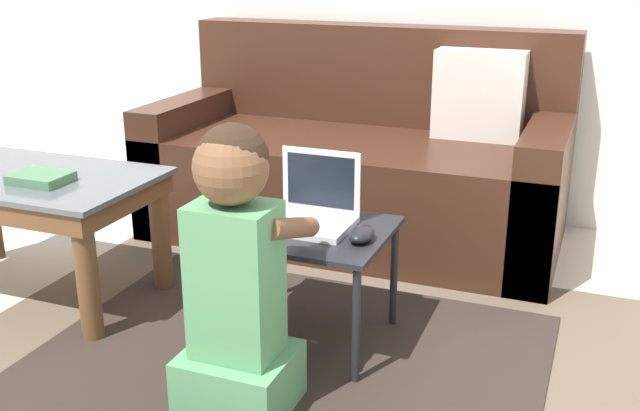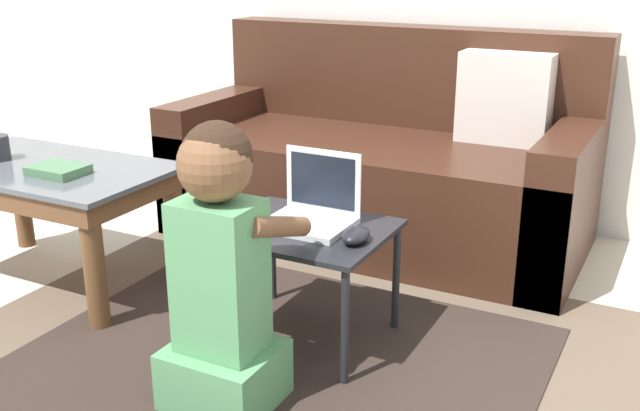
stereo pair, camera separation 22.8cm
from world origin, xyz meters
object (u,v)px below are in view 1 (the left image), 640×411
laptop_desk (305,242)px  computer_mouse (361,234)px  laptop (312,214)px  couch (360,166)px  coffee_table (27,195)px  person_seated (237,276)px  book_on_table (41,178)px

laptop_desk → computer_mouse: size_ratio=4.41×
laptop → computer_mouse: 0.20m
couch → coffee_table: 1.35m
person_seated → laptop: bearing=86.3°
coffee_table → book_on_table: bearing=-26.0°
laptop → person_seated: person_seated is taller
couch → book_on_table: bearing=-124.5°
person_seated → book_on_table: 0.93m
coffee_table → laptop_desk: bearing=2.4°
laptop → coffee_table: bearing=-175.9°
laptop → book_on_table: (-0.90, -0.14, 0.05)m
coffee_table → laptop: bearing=4.1°
computer_mouse → person_seated: person_seated is taller
book_on_table → person_seated: bearing=-19.1°
couch → coffee_table: bearing=-130.7°
couch → computer_mouse: 1.08m
coffee_table → laptop: 1.04m
laptop_desk → person_seated: person_seated is taller
book_on_table → couch: bearing=55.5°
couch → laptop_desk: (0.15, -0.98, 0.03)m
laptop_desk → couch: bearing=98.7°
coffee_table → computer_mouse: (1.22, 0.00, 0.02)m
laptop_desk → computer_mouse: 0.21m
person_seated → coffee_table: bearing=159.9°
coffee_table → person_seated: person_seated is taller
computer_mouse → person_seated: (-0.21, -0.37, -0.01)m
couch → laptop: (0.16, -0.95, 0.12)m
laptop → computer_mouse: size_ratio=2.22×
couch → person_seated: bearing=-84.7°
laptop_desk → person_seated: size_ratio=0.65×
laptop → book_on_table: size_ratio=1.40×
laptop_desk → book_on_table: 0.91m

